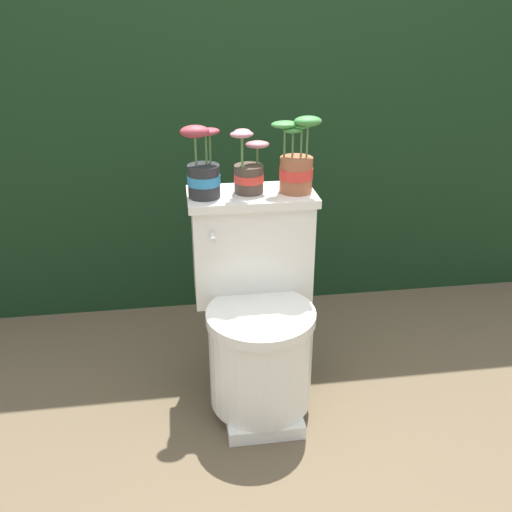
% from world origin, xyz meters
% --- Properties ---
extents(ground_plane, '(12.00, 12.00, 0.00)m').
position_xyz_m(ground_plane, '(0.00, 0.00, 0.00)').
color(ground_plane, brown).
extents(hedge_backdrop, '(3.17, 0.82, 1.75)m').
position_xyz_m(hedge_backdrop, '(0.00, 1.20, 0.87)').
color(hedge_backdrop, black).
rests_on(hedge_backdrop, ground).
extents(toilet, '(0.44, 0.53, 0.76)m').
position_xyz_m(toilet, '(-0.09, 0.08, 0.35)').
color(toilet, silver).
rests_on(toilet, ground).
extents(potted_plant_left, '(0.13, 0.11, 0.24)m').
position_xyz_m(potted_plant_left, '(-0.25, 0.20, 0.85)').
color(potted_plant_left, '#262628').
rests_on(potted_plant_left, toilet).
extents(potted_plant_midleft, '(0.14, 0.11, 0.22)m').
position_xyz_m(potted_plant_midleft, '(-0.10, 0.22, 0.83)').
color(potted_plant_midleft, '#47382D').
rests_on(potted_plant_midleft, toilet).
extents(potted_plant_middle, '(0.17, 0.12, 0.26)m').
position_xyz_m(potted_plant_middle, '(0.06, 0.21, 0.85)').
color(potted_plant_middle, '#9E5638').
rests_on(potted_plant_middle, toilet).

